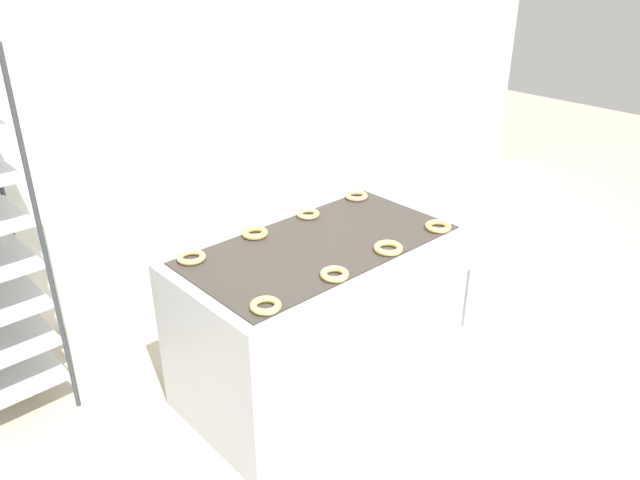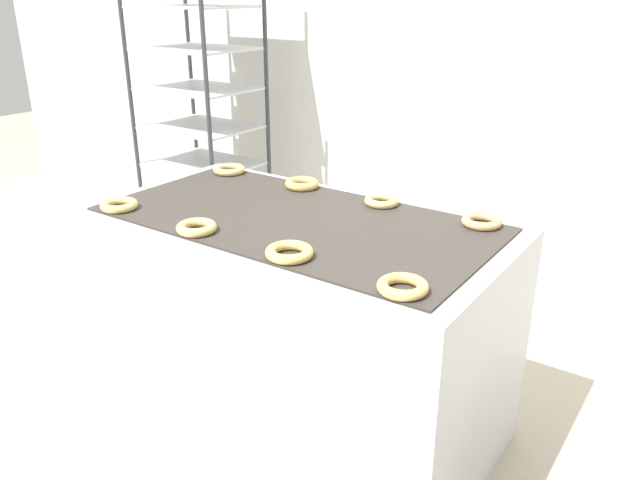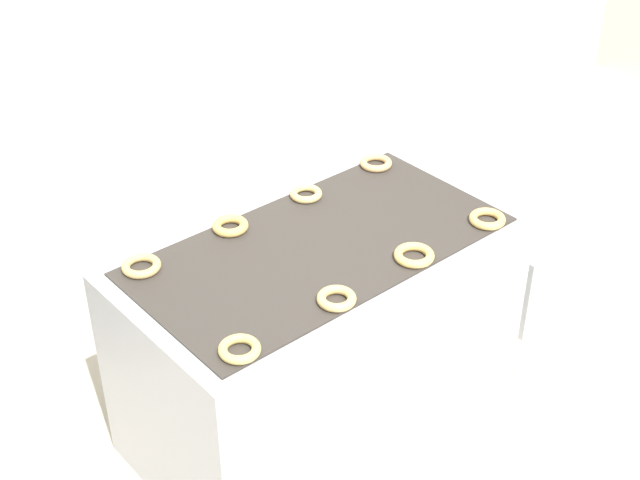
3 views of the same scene
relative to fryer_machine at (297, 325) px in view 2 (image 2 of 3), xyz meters
name	(u,v)px [view 2 (image 2 of 3)]	position (x,y,z in m)	size (l,w,h in m)	color
wall_back	(474,29)	(0.00, 1.48, 0.98)	(8.00, 0.05, 2.80)	silver
fryer_machine	(297,325)	(0.00, 0.00, 0.00)	(1.48, 0.79, 0.85)	#B7BABF
baking_rack_cart	(200,108)	(-1.39, 0.94, 0.52)	(0.63, 0.50, 1.86)	#33383D
donut_near_left	(119,205)	(-0.57, -0.29, 0.44)	(0.13, 0.13, 0.03)	#D6BD68
donut_near_midleft	(196,227)	(-0.18, -0.29, 0.44)	(0.13, 0.13, 0.03)	#E1BB6E
donut_near_midright	(289,252)	(0.19, -0.28, 0.44)	(0.14, 0.14, 0.03)	#E8BE66
donut_near_right	(403,286)	(0.57, -0.29, 0.44)	(0.14, 0.14, 0.03)	#E8BB65
donut_far_left	(229,170)	(-0.57, 0.29, 0.44)	(0.14, 0.14, 0.03)	tan
donut_far_midleft	(302,184)	(-0.19, 0.29, 0.44)	(0.13, 0.13, 0.03)	#DCB25D
donut_far_midright	(382,201)	(0.18, 0.29, 0.44)	(0.13, 0.13, 0.03)	#D9B970
donut_far_right	(482,221)	(0.56, 0.29, 0.44)	(0.13, 0.13, 0.03)	tan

